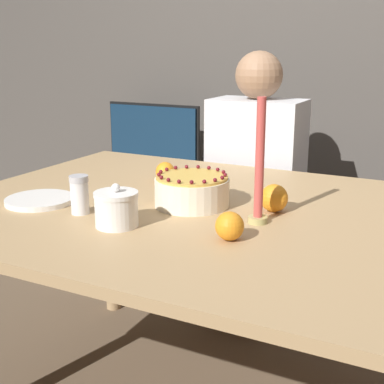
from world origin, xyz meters
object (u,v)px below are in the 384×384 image
object	(u,v)px
person_man_blue_shirt	(255,207)
tv_monitor	(153,135)
sugar_shaker	(80,194)
candle	(259,172)
sugar_bowl	(116,209)
cake	(192,191)

from	to	relation	value
person_man_blue_shirt	tv_monitor	size ratio (longest dim) A/B	2.14
sugar_shaker	tv_monitor	world-z (taller)	tv_monitor
candle	person_man_blue_shirt	distance (m)	0.99
sugar_shaker	tv_monitor	distance (m)	1.48
sugar_bowl	sugar_shaker	xyz separation A→B (m)	(-0.16, 0.04, 0.01)
sugar_shaker	person_man_blue_shirt	size ratio (longest dim) A/B	0.09
candle	cake	bearing A→B (deg)	164.94
person_man_blue_shirt	cake	bearing A→B (deg)	96.21
sugar_shaker	person_man_blue_shirt	world-z (taller)	person_man_blue_shirt
person_man_blue_shirt	tv_monitor	distance (m)	0.85
sugar_shaker	candle	world-z (taller)	candle
cake	candle	distance (m)	0.27
candle	person_man_blue_shirt	xyz separation A→B (m)	(-0.32, 0.86, -0.38)
sugar_shaker	sugar_bowl	bearing A→B (deg)	-15.49
cake	sugar_bowl	world-z (taller)	sugar_bowl
sugar_shaker	person_man_blue_shirt	distance (m)	1.07
sugar_shaker	tv_monitor	bearing A→B (deg)	112.84
candle	tv_monitor	size ratio (longest dim) A/B	0.61
cake	person_man_blue_shirt	size ratio (longest dim) A/B	0.19
sugar_bowl	candle	size ratio (longest dim) A/B	0.35
sugar_bowl	candle	world-z (taller)	candle
person_man_blue_shirt	tv_monitor	bearing A→B (deg)	-25.08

